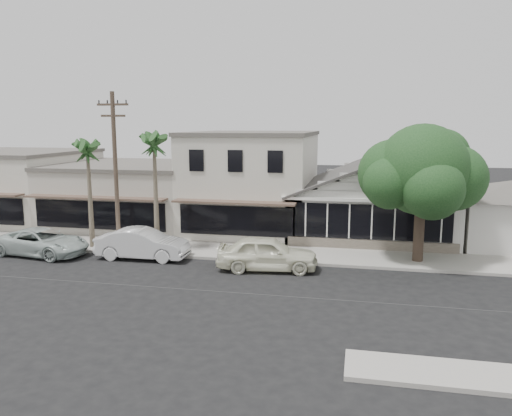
% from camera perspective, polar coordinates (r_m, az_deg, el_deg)
% --- Properties ---
extents(ground, '(140.00, 140.00, 0.00)m').
position_cam_1_polar(ground, '(21.84, -0.09, -9.83)').
color(ground, black).
rests_on(ground, ground).
extents(sidewalk_north, '(90.00, 3.50, 0.15)m').
position_cam_1_polar(sidewalk_north, '(30.42, -12.33, -4.30)').
color(sidewalk_north, '#9E9991').
rests_on(sidewalk_north, ground).
extents(corner_shop, '(10.40, 8.60, 5.10)m').
position_cam_1_polar(corner_shop, '(32.96, 13.01, 1.24)').
color(corner_shop, silver).
rests_on(corner_shop, ground).
extents(side_cottage, '(6.00, 6.00, 3.00)m').
position_cam_1_polar(side_cottage, '(33.39, 27.18, -1.42)').
color(side_cottage, silver).
rests_on(side_cottage, ground).
extents(row_building_near, '(8.00, 10.00, 6.50)m').
position_cam_1_polar(row_building_near, '(34.66, -0.33, 2.94)').
color(row_building_near, beige).
rests_on(row_building_near, ground).
extents(row_building_midnear, '(10.00, 10.00, 4.20)m').
position_cam_1_polar(row_building_midnear, '(37.73, -13.82, 1.44)').
color(row_building_midnear, beige).
rests_on(row_building_midnear, ground).
extents(row_building_midfar, '(11.00, 10.00, 5.00)m').
position_cam_1_polar(row_building_midfar, '(43.26, -26.50, 2.26)').
color(row_building_midfar, beige).
rests_on(row_building_midfar, ground).
extents(utility_pole, '(1.80, 0.24, 9.00)m').
position_cam_1_polar(utility_pole, '(28.72, -15.75, 4.29)').
color(utility_pole, brown).
rests_on(utility_pole, ground).
extents(car_0, '(5.25, 2.64, 1.72)m').
position_cam_1_polar(car_0, '(25.10, 1.28, -5.19)').
color(car_0, white).
rests_on(car_0, ground).
extents(car_1, '(5.05, 1.85, 1.65)m').
position_cam_1_polar(car_1, '(27.86, -12.83, -4.02)').
color(car_1, silver).
rests_on(car_1, ground).
extents(car_2, '(5.63, 3.15, 1.49)m').
position_cam_1_polar(car_2, '(30.38, -23.26, -3.60)').
color(car_2, '#B0BDB9').
rests_on(car_2, ground).
extents(shade_tree, '(6.58, 5.95, 7.30)m').
position_cam_1_polar(shade_tree, '(27.15, 18.29, 3.91)').
color(shade_tree, '#403026').
rests_on(shade_tree, ground).
extents(palm_east, '(2.75, 2.75, 7.16)m').
position_cam_1_polar(palm_east, '(28.15, -11.57, 7.11)').
color(palm_east, '#726651').
rests_on(palm_east, ground).
extents(palm_mid, '(2.51, 2.51, 6.75)m').
position_cam_1_polar(palm_mid, '(30.14, -18.71, 6.25)').
color(palm_mid, '#726651').
rests_on(palm_mid, ground).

